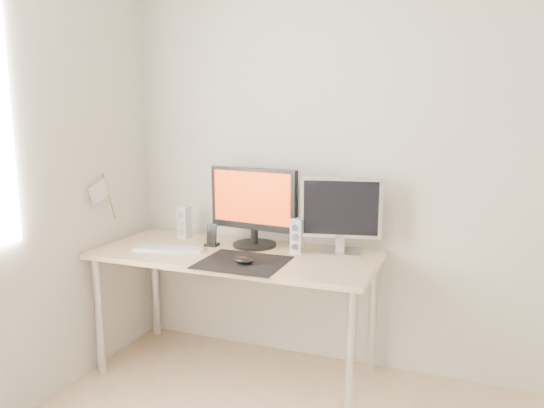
% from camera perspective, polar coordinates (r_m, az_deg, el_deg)
% --- Properties ---
extents(wall_back, '(3.50, 0.00, 3.50)m').
position_cam_1_polar(wall_back, '(3.04, 15.15, 4.52)').
color(wall_back, beige).
rests_on(wall_back, ground).
extents(mousepad, '(0.45, 0.40, 0.00)m').
position_cam_1_polar(mousepad, '(2.83, -3.19, -6.28)').
color(mousepad, black).
rests_on(mousepad, desk).
extents(mouse, '(0.11, 0.06, 0.04)m').
position_cam_1_polar(mouse, '(2.79, -3.07, -6.07)').
color(mouse, black).
rests_on(mouse, mousepad).
extents(desk, '(1.60, 0.70, 0.73)m').
position_cam_1_polar(desk, '(3.05, -3.93, -6.61)').
color(desk, '#D1B587').
rests_on(desk, ground).
extents(main_monitor, '(0.55, 0.29, 0.47)m').
position_cam_1_polar(main_monitor, '(3.09, -2.01, -0.01)').
color(main_monitor, black).
rests_on(main_monitor, desk).
extents(second_monitor, '(0.45, 0.20, 0.43)m').
position_cam_1_polar(second_monitor, '(2.96, 7.42, -0.83)').
color(second_monitor, silver).
rests_on(second_monitor, desk).
extents(speaker_left, '(0.06, 0.08, 0.20)m').
position_cam_1_polar(speaker_left, '(3.37, -9.44, -1.98)').
color(speaker_left, white).
rests_on(speaker_left, desk).
extents(speaker_right, '(0.06, 0.08, 0.20)m').
position_cam_1_polar(speaker_right, '(2.98, 2.73, -3.43)').
color(speaker_right, white).
rests_on(speaker_right, desk).
extents(keyboard, '(0.43, 0.19, 0.02)m').
position_cam_1_polar(keyboard, '(3.12, -10.94, -4.75)').
color(keyboard, silver).
rests_on(keyboard, desk).
extents(phone_dock, '(0.07, 0.06, 0.13)m').
position_cam_1_polar(phone_dock, '(3.17, -6.48, -3.78)').
color(phone_dock, black).
rests_on(phone_dock, desk).
extents(pennant, '(0.01, 0.23, 0.29)m').
position_cam_1_polar(pennant, '(3.25, -17.82, 1.15)').
color(pennant, '#A57F54').
rests_on(pennant, wall_left).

